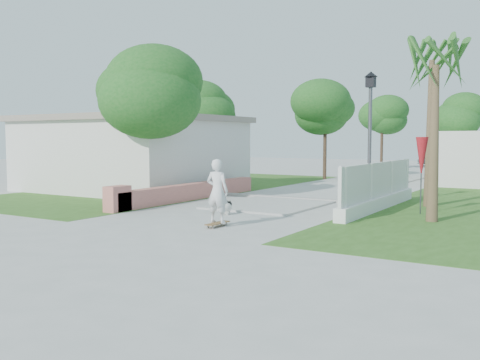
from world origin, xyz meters
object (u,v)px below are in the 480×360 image
Objects in this scene: street_lamp at (370,133)px; skateboarder at (220,193)px; patio_umbrella at (422,158)px; dog at (227,207)px; bollard at (340,178)px; parked_car at (450,157)px.

street_lamp is 5.97m from skateboarder.
street_lamp is 1.93× the size of patio_umbrella.
bollard is at bearing 76.69° from dog.
skateboarder is (0.22, -9.66, 0.18)m from bollard.
parked_car is at bearing 98.36° from patio_umbrella.
dog is (-0.30, -8.53, -0.36)m from bollard.
parked_car is at bearing 89.16° from bollard.
bollard is 9.67m from skateboarder.
patio_umbrella is at bearing -141.46° from skateboarder.
skateboarder is at bearing -136.49° from patio_umbrella.
dog is at bearing -92.03° from bollard.
skateboarder is 4.45× the size of dog.
patio_umbrella is 6.12m from skateboarder.
street_lamp is 5.56m from bollard.
bollard is at bearing 129.91° from patio_umbrella.
patio_umbrella is at bearing -176.59° from parked_car.
skateboarder is (-4.38, -4.16, -0.93)m from patio_umbrella.
street_lamp is 28.11m from parked_car.
street_lamp is 2.27m from patio_umbrella.
street_lamp reaches higher than dog.
skateboarder is at bearing -76.60° from dog.
bollard is 0.42× the size of skateboarder.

